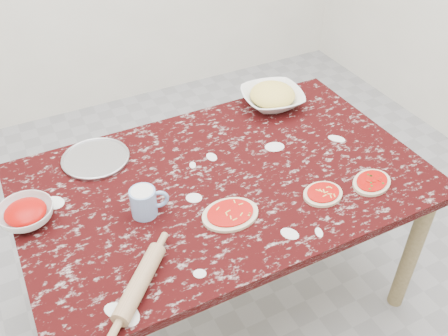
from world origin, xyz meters
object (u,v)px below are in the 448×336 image
worktable (224,193)px  sauce_bowl (26,215)px  pizza_tray (96,159)px  rolling_pin (140,282)px  flour_mug (145,202)px  cheese_bowl (272,98)px

worktable → sauce_bowl: 0.76m
pizza_tray → rolling_pin: size_ratio=0.95×
worktable → flour_mug: 0.38m
pizza_tray → sauce_bowl: (-0.32, -0.24, 0.03)m
worktable → cheese_bowl: size_ratio=5.54×
sauce_bowl → rolling_pin: bearing=-60.8°
pizza_tray → sauce_bowl: sauce_bowl is taller
cheese_bowl → rolling_pin: cheese_bowl is taller
worktable → pizza_tray: (-0.42, 0.35, 0.09)m
cheese_bowl → rolling_pin: 1.19m
worktable → rolling_pin: (-0.48, -0.36, 0.11)m
worktable → pizza_tray: bearing=140.9°
flour_mug → rolling_pin: (-0.13, -0.31, -0.03)m
pizza_tray → flour_mug: size_ratio=1.94×
sauce_bowl → cheese_bowl: size_ratio=0.69×
cheese_bowl → flour_mug: flour_mug is taller
pizza_tray → rolling_pin: bearing=-94.4°
worktable → rolling_pin: 0.61m
pizza_tray → rolling_pin: 0.71m
pizza_tray → cheese_bowl: (0.88, 0.04, 0.03)m
worktable → cheese_bowl: bearing=40.0°
rolling_pin → sauce_bowl: bearing=119.2°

